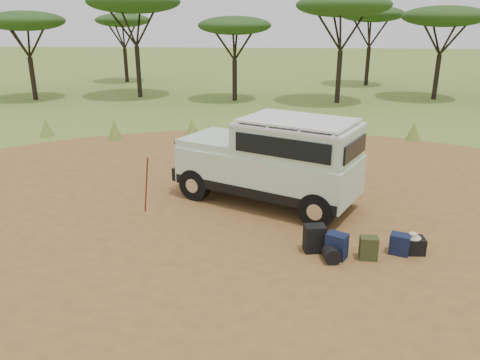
# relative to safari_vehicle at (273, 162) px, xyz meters

# --- Properties ---
(ground) EXTENTS (140.00, 140.00, 0.00)m
(ground) POSITION_rel_safari_vehicle_xyz_m (-0.42, -1.91, -1.13)
(ground) COLOR olive
(ground) RESTS_ON ground
(dirt_clearing) EXTENTS (23.00, 23.00, 0.01)m
(dirt_clearing) POSITION_rel_safari_vehicle_xyz_m (-0.42, -1.91, -1.13)
(dirt_clearing) COLOR olive
(dirt_clearing) RESTS_ON ground
(grass_fringe) EXTENTS (36.60, 1.60, 0.90)m
(grass_fringe) POSITION_rel_safari_vehicle_xyz_m (-0.30, 6.76, -0.73)
(grass_fringe) COLOR olive
(grass_fringe) RESTS_ON ground
(acacia_treeline) EXTENTS (46.70, 13.20, 6.26)m
(acacia_treeline) POSITION_rel_safari_vehicle_xyz_m (0.34, 17.90, 3.74)
(acacia_treeline) COLOR black
(acacia_treeline) RESTS_ON ground
(safari_vehicle) EXTENTS (5.11, 3.81, 2.34)m
(safari_vehicle) POSITION_rel_safari_vehicle_xyz_m (0.00, 0.00, 0.00)
(safari_vehicle) COLOR #BBD8B9
(safari_vehicle) RESTS_ON ground
(walking_staff) EXTENTS (0.29, 0.31, 1.52)m
(walking_staff) POSITION_rel_safari_vehicle_xyz_m (-3.11, -0.96, -0.37)
(walking_staff) COLOR brown
(walking_staff) RESTS_ON ground
(backpack_black) EXTENTS (0.48, 0.39, 0.59)m
(backpack_black) POSITION_rel_safari_vehicle_xyz_m (0.92, -2.66, -0.84)
(backpack_black) COLOR black
(backpack_black) RESTS_ON ground
(backpack_navy) EXTENTS (0.50, 0.45, 0.54)m
(backpack_navy) POSITION_rel_safari_vehicle_xyz_m (1.35, -2.92, -0.86)
(backpack_navy) COLOR #12173B
(backpack_navy) RESTS_ON ground
(backpack_olive) EXTENTS (0.36, 0.27, 0.49)m
(backpack_olive) POSITION_rel_safari_vehicle_xyz_m (1.99, -2.93, -0.88)
(backpack_olive) COLOR #333C1B
(backpack_olive) RESTS_ON ground
(duffel_navy) EXTENTS (0.47, 0.42, 0.44)m
(duffel_navy) POSITION_rel_safari_vehicle_xyz_m (2.68, -2.65, -0.91)
(duffel_navy) COLOR #12173B
(duffel_navy) RESTS_ON ground
(hard_case) EXTENTS (0.52, 0.38, 0.36)m
(hard_case) POSITION_rel_safari_vehicle_xyz_m (2.94, -2.59, -0.95)
(hard_case) COLOR black
(hard_case) RESTS_ON ground
(stuff_sack) EXTENTS (0.38, 0.38, 0.33)m
(stuff_sack) POSITION_rel_safari_vehicle_xyz_m (1.23, -3.10, -0.96)
(stuff_sack) COLOR black
(stuff_sack) RESTS_ON ground
(safari_hat) EXTENTS (0.34, 0.34, 0.10)m
(safari_hat) POSITION_rel_safari_vehicle_xyz_m (2.94, -2.59, -0.74)
(safari_hat) COLOR beige
(safari_hat) RESTS_ON hard_case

